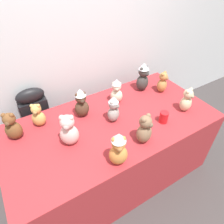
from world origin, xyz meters
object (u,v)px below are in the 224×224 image
(teddy_bear_ginger, at_px, (118,149))
(party_cup_red, at_px, (164,117))
(teddy_bear_charcoal, at_px, (143,77))
(teddy_bear_chestnut, at_px, (12,127))
(teddy_bear_ash, at_px, (113,109))
(display_table, at_px, (112,149))
(teddy_bear_caramel, at_px, (162,83))
(teddy_bear_cocoa, at_px, (81,103))
(teddy_bear_mocha, at_px, (145,130))
(instrument_case, at_px, (40,126))
(teddy_bear_blush, at_px, (69,131))
(teddy_bear_sand, at_px, (186,101))
(teddy_bear_honey, at_px, (38,116))
(teddy_bear_cream, at_px, (117,91))

(teddy_bear_ginger, xyz_separation_m, party_cup_red, (0.60, 0.17, -0.10))
(teddy_bear_charcoal, relative_size, teddy_bear_ginger, 1.06)
(teddy_bear_chestnut, height_order, teddy_bear_ash, teddy_bear_ash)
(display_table, relative_size, teddy_bear_caramel, 8.31)
(teddy_bear_cocoa, relative_size, teddy_bear_mocha, 1.09)
(instrument_case, bearing_deg, display_table, -47.11)
(instrument_case, relative_size, teddy_bear_blush, 3.32)
(teddy_bear_charcoal, height_order, teddy_bear_ash, teddy_bear_charcoal)
(teddy_bear_blush, relative_size, teddy_bear_ash, 1.11)
(teddy_bear_chestnut, bearing_deg, teddy_bear_blush, -8.58)
(display_table, relative_size, teddy_bear_sand, 8.08)
(display_table, bearing_deg, teddy_bear_honey, 151.99)
(teddy_bear_caramel, bearing_deg, teddy_bear_ginger, -174.30)
(display_table, relative_size, instrument_case, 2.00)
(teddy_bear_cream, relative_size, teddy_bear_honey, 1.16)
(teddy_bear_mocha, bearing_deg, teddy_bear_blush, 131.81)
(teddy_bear_caramel, bearing_deg, party_cup_red, -155.15)
(teddy_bear_cream, bearing_deg, instrument_case, -175.94)
(teddy_bear_mocha, distance_m, teddy_bear_blush, 0.61)
(display_table, distance_m, teddy_bear_blush, 0.69)
(teddy_bear_cocoa, bearing_deg, teddy_bear_honey, 174.33)
(teddy_bear_cocoa, distance_m, teddy_bear_ash, 0.31)
(teddy_bear_ginger, height_order, party_cup_red, teddy_bear_ginger)
(teddy_bear_charcoal, xyz_separation_m, teddy_bear_sand, (0.13, -0.51, -0.04))
(teddy_bear_sand, bearing_deg, teddy_bear_chestnut, 149.00)
(teddy_bear_mocha, xyz_separation_m, teddy_bear_blush, (-0.53, 0.29, 0.01))
(party_cup_red, bearing_deg, teddy_bear_blush, 166.34)
(teddy_bear_ash, xyz_separation_m, teddy_bear_ginger, (-0.22, -0.42, 0.02))
(teddy_bear_sand, xyz_separation_m, party_cup_red, (-0.30, -0.02, -0.06))
(display_table, relative_size, teddy_bear_ash, 7.34)
(teddy_bear_honey, bearing_deg, teddy_bear_mocha, -14.67)
(teddy_bear_cocoa, height_order, teddy_bear_honey, teddy_bear_cocoa)
(teddy_bear_charcoal, distance_m, teddy_bear_sand, 0.53)
(teddy_bear_cocoa, height_order, teddy_bear_ginger, teddy_bear_ginger)
(teddy_bear_honey, xyz_separation_m, teddy_bear_sand, (1.29, -0.53, 0.00))
(teddy_bear_sand, bearing_deg, teddy_bear_cocoa, 140.14)
(teddy_bear_cream, height_order, teddy_bear_chestnut, teddy_bear_cream)
(teddy_bear_caramel, xyz_separation_m, teddy_bear_ginger, (-0.93, -0.56, 0.04))
(teddy_bear_mocha, bearing_deg, party_cup_red, -2.54)
(teddy_bear_honey, height_order, teddy_bear_charcoal, teddy_bear_charcoal)
(teddy_bear_cocoa, bearing_deg, teddy_bear_ginger, -83.95)
(teddy_bear_ginger, relative_size, party_cup_red, 2.81)
(teddy_bear_chestnut, relative_size, party_cup_red, 2.45)
(display_table, height_order, instrument_case, instrument_case)
(instrument_case, bearing_deg, party_cup_red, -40.93)
(teddy_bear_caramel, xyz_separation_m, teddy_bear_chestnut, (-1.54, 0.11, 0.01))
(instrument_case, relative_size, teddy_bear_ginger, 3.23)
(instrument_case, relative_size, teddy_bear_cocoa, 3.31)
(teddy_bear_charcoal, xyz_separation_m, teddy_bear_mocha, (-0.47, -0.63, -0.03))
(display_table, distance_m, instrument_case, 0.85)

